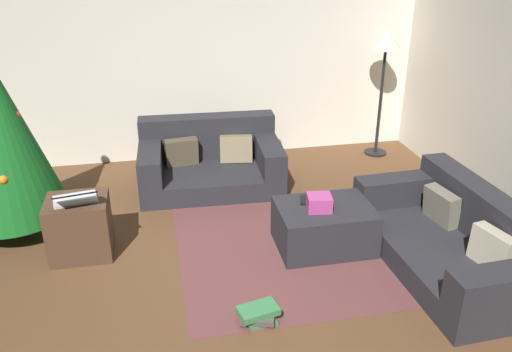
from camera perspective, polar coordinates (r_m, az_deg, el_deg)
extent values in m
plane|color=brown|center=(4.11, -6.67, -14.57)|extent=(6.40, 6.40, 0.00)
cube|color=silver|center=(6.45, -9.91, 12.88)|extent=(6.40, 0.12, 2.60)
cube|color=#26262B|center=(5.91, -4.87, -0.15)|extent=(1.57, 1.02, 0.22)
cube|color=#26262B|center=(6.10, -5.26, 4.29)|extent=(1.54, 0.30, 0.49)
cube|color=#26262B|center=(5.88, 1.31, 2.51)|extent=(0.28, 0.97, 0.29)
cube|color=#26262B|center=(5.80, -11.31, 1.71)|extent=(0.28, 0.97, 0.29)
cube|color=#8C7A5B|center=(5.98, -2.16, 2.95)|extent=(0.38, 0.20, 0.31)
cube|color=brown|center=(5.94, -8.02, 2.58)|extent=(0.37, 0.18, 0.31)
cube|color=#26262B|center=(4.81, 19.63, -7.96)|extent=(1.01, 1.85, 0.21)
cube|color=#26262B|center=(4.85, 23.64, -4.05)|extent=(0.32, 1.82, 0.42)
cube|color=#26262B|center=(4.18, 25.81, -10.57)|extent=(0.95, 0.28, 0.27)
cube|color=#26262B|center=(5.27, 15.56, -1.38)|extent=(0.95, 0.28, 0.27)
cube|color=#BCB299|center=(4.52, 24.10, -7.20)|extent=(0.21, 0.38, 0.30)
cube|color=#716B5B|center=(5.02, 19.32, -3.10)|extent=(0.21, 0.38, 0.31)
cube|color=#26262B|center=(4.79, 7.34, -5.42)|extent=(0.84, 0.62, 0.40)
cube|color=#B23F8C|center=(4.62, 6.82, -2.86)|extent=(0.23, 0.22, 0.13)
cube|color=black|center=(4.77, 5.08, -2.61)|extent=(0.09, 0.17, 0.02)
cylinder|color=brown|center=(5.56, -24.27, -4.36)|extent=(0.10, 0.10, 0.19)
sphere|color=red|center=(5.12, -24.38, 6.03)|extent=(0.06, 0.06, 0.06)
sphere|color=green|center=(5.07, -25.69, -3.04)|extent=(0.08, 0.08, 0.08)
sphere|color=orange|center=(5.01, -25.57, -0.36)|extent=(0.08, 0.08, 0.08)
sphere|color=#CC33BF|center=(5.65, -25.51, 2.08)|extent=(0.06, 0.06, 0.06)
cube|color=#4C3323|center=(4.86, -18.45, -5.26)|extent=(0.52, 0.44, 0.53)
cube|color=silver|center=(4.74, -18.89, -2.38)|extent=(0.39, 0.28, 0.02)
cube|color=black|center=(4.54, -18.93, -2.00)|extent=(0.38, 0.27, 0.11)
cube|color=#387A47|center=(4.02, 0.52, -15.17)|extent=(0.23, 0.20, 0.03)
cube|color=#4C423D|center=(4.00, 0.15, -14.79)|extent=(0.29, 0.25, 0.05)
cube|color=#387A47|center=(3.96, 0.23, -14.28)|extent=(0.32, 0.23, 0.05)
cylinder|color=black|center=(6.99, 12.71, 2.50)|extent=(0.28, 0.28, 0.02)
cylinder|color=black|center=(6.78, 13.22, 7.63)|extent=(0.04, 0.04, 1.33)
cone|color=beige|center=(6.60, 13.90, 14.16)|extent=(0.36, 0.36, 0.24)
cube|color=brown|center=(4.89, 7.21, -7.41)|extent=(2.60, 2.00, 0.01)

